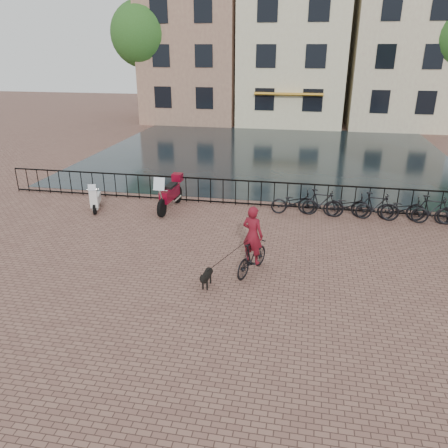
% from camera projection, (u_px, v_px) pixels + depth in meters
% --- Properties ---
extents(ground, '(100.00, 100.00, 0.00)m').
position_uv_depth(ground, '(199.00, 322.00, 9.82)').
color(ground, brown).
rests_on(ground, ground).
extents(canal_water, '(20.00, 20.00, 0.00)m').
position_uv_depth(canal_water, '(270.00, 153.00, 25.57)').
color(canal_water, black).
rests_on(canal_water, ground).
extents(railing, '(20.00, 0.05, 1.02)m').
position_uv_depth(railing, '(248.00, 193.00, 16.91)').
color(railing, black).
rests_on(railing, ground).
extents(canal_house_left, '(7.50, 9.00, 12.80)m').
position_uv_depth(canal_house_left, '(197.00, 39.00, 36.05)').
color(canal_house_left, '#81594B').
rests_on(canal_house_left, ground).
extents(canal_house_mid, '(8.00, 9.50, 11.80)m').
position_uv_depth(canal_house_mid, '(294.00, 46.00, 34.83)').
color(canal_house_mid, '#C2B792').
rests_on(canal_house_mid, ground).
extents(canal_house_right, '(7.00, 9.00, 13.30)m').
position_uv_depth(canal_house_right, '(401.00, 35.00, 33.15)').
color(canal_house_right, tan).
rests_on(canal_house_right, ground).
extents(tree_far_left, '(5.04, 5.04, 9.27)m').
position_uv_depth(tree_far_left, '(143.00, 34.00, 33.81)').
color(tree_far_left, black).
rests_on(tree_far_left, ground).
extents(cyclist, '(1.03, 1.71, 2.26)m').
position_uv_depth(cyclist, '(252.00, 244.00, 11.68)').
color(cyclist, black).
rests_on(cyclist, ground).
extents(dog, '(0.28, 0.76, 0.51)m').
position_uv_depth(dog, '(207.00, 278.00, 11.22)').
color(dog, black).
rests_on(dog, ground).
extents(motorcycle, '(0.66, 2.19, 1.54)m').
position_uv_depth(motorcycle, '(170.00, 190.00, 16.42)').
color(motorcycle, maroon).
rests_on(motorcycle, ground).
extents(scooter, '(0.77, 1.34, 1.20)m').
position_uv_depth(scooter, '(95.00, 195.00, 16.44)').
color(scooter, silver).
rests_on(scooter, ground).
extents(parked_bike_0, '(1.76, 0.75, 0.90)m').
position_uv_depth(parked_bike_0, '(294.00, 202.00, 16.07)').
color(parked_bike_0, black).
rests_on(parked_bike_0, ground).
extents(parked_bike_1, '(1.71, 0.67, 1.00)m').
position_uv_depth(parked_bike_1, '(321.00, 203.00, 15.89)').
color(parked_bike_1, black).
rests_on(parked_bike_1, ground).
extents(parked_bike_2, '(1.74, 0.66, 0.90)m').
position_uv_depth(parked_bike_2, '(348.00, 206.00, 15.74)').
color(parked_bike_2, black).
rests_on(parked_bike_2, ground).
extents(parked_bike_3, '(1.71, 0.71, 1.00)m').
position_uv_depth(parked_bike_3, '(375.00, 206.00, 15.55)').
color(parked_bike_3, black).
rests_on(parked_bike_3, ground).
extents(parked_bike_4, '(1.79, 0.87, 0.90)m').
position_uv_depth(parked_bike_4, '(403.00, 209.00, 15.40)').
color(parked_bike_4, black).
rests_on(parked_bike_4, ground).
extents(parked_bike_5, '(1.72, 0.71, 1.00)m').
position_uv_depth(parked_bike_5, '(432.00, 210.00, 15.22)').
color(parked_bike_5, black).
rests_on(parked_bike_5, ground).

